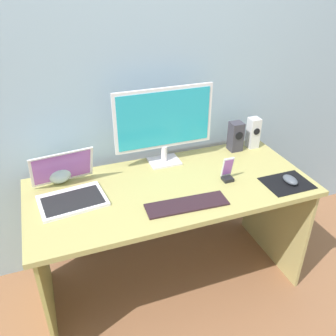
% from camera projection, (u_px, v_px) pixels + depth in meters
% --- Properties ---
extents(ground_plane, '(8.00, 8.00, 0.00)m').
position_uv_depth(ground_plane, '(170.00, 280.00, 2.28)').
color(ground_plane, '#8E5C3D').
extents(wall_back, '(6.00, 0.04, 2.50)m').
position_uv_depth(wall_back, '(144.00, 67.00, 2.00)').
color(wall_back, '#93ABBF').
rests_on(wall_back, ground_plane).
extents(desk, '(1.52, 0.69, 0.72)m').
position_uv_depth(desk, '(171.00, 207.00, 1.99)').
color(desk, tan).
rests_on(desk, ground_plane).
extents(monitor, '(0.58, 0.14, 0.46)m').
position_uv_depth(monitor, '(164.00, 122.00, 2.01)').
color(monitor, silver).
rests_on(monitor, desk).
extents(speaker_right, '(0.07, 0.07, 0.20)m').
position_uv_depth(speaker_right, '(253.00, 133.00, 2.27)').
color(speaker_right, silver).
rests_on(speaker_right, desk).
extents(speaker_near_monitor, '(0.08, 0.08, 0.19)m').
position_uv_depth(speaker_near_monitor, '(236.00, 136.00, 2.24)').
color(speaker_near_monitor, '#37343F').
rests_on(speaker_near_monitor, desk).
extents(laptop, '(0.36, 0.36, 0.22)m').
position_uv_depth(laptop, '(69.00, 189.00, 1.80)').
color(laptop, white).
rests_on(laptop, desk).
extents(fishbowl, '(0.15, 0.15, 0.15)m').
position_uv_depth(fishbowl, '(58.00, 170.00, 1.92)').
color(fishbowl, silver).
rests_on(fishbowl, desk).
extents(keyboard_external, '(0.42, 0.14, 0.01)m').
position_uv_depth(keyboard_external, '(187.00, 204.00, 1.76)').
color(keyboard_external, '#2D1A21').
rests_on(keyboard_external, desk).
extents(mousepad, '(0.25, 0.20, 0.00)m').
position_uv_depth(mousepad, '(287.00, 183.00, 1.94)').
color(mousepad, black).
rests_on(mousepad, desk).
extents(mouse, '(0.06, 0.10, 0.04)m').
position_uv_depth(mouse, '(290.00, 180.00, 1.93)').
color(mouse, '#4D515C').
rests_on(mouse, mousepad).
extents(phone_in_dock, '(0.06, 0.06, 0.14)m').
position_uv_depth(phone_in_dock, '(227.00, 172.00, 1.94)').
color(phone_in_dock, black).
rests_on(phone_in_dock, desk).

